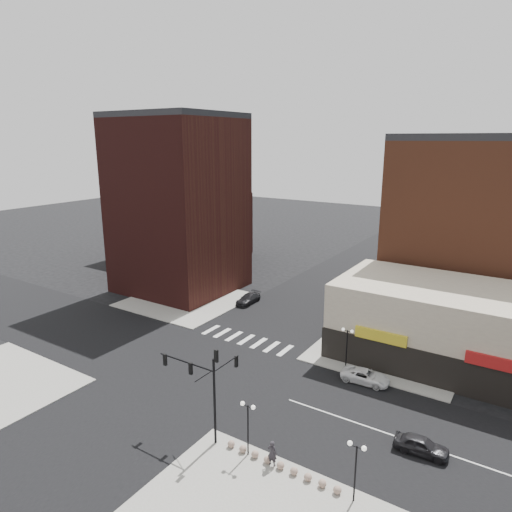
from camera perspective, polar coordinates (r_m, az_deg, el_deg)
The scene contains 18 objects.
ground at distance 46.94m, azimuth -6.91°, elevation -13.92°, with size 240.00×240.00×0.00m, color black.
road_ew at distance 46.94m, azimuth -6.91°, elevation -13.91°, with size 200.00×14.00×0.02m, color black.
road_ns at distance 46.94m, azimuth -6.91°, elevation -13.91°, with size 14.00×200.00×0.02m, color black.
sidewalk_nw at distance 65.66m, azimuth -8.63°, elevation -5.44°, with size 15.00×15.00×0.12m, color gray.
sidewalk_ne at distance 52.50m, azimuth 16.42°, elevation -11.15°, with size 15.00×15.00×0.12m, color gray.
building_nw at distance 68.49m, azimuth -9.66°, elevation 6.09°, with size 16.00×15.00×25.00m, color #3A1412.
building_nw_low at distance 89.49m, azimuth -8.99°, elevation 3.84°, with size 20.00×18.00×12.00m, color #3A1412.
building_ne_midrise at distance 62.48m, azimuth 25.10°, elevation 2.73°, with size 18.00×15.00×22.00m, color brown.
building_ne_row at distance 50.51m, azimuth 24.00°, elevation -8.88°, with size 24.20×12.20×8.00m.
traffic_signal at distance 35.22m, azimuth -6.15°, elevation -15.00°, with size 5.59×3.09×7.77m.
street_lamp_se_a at distance 34.05m, azimuth -1.02°, elevation -19.34°, with size 1.22×0.32×4.16m.
street_lamp_se_b at distance 31.16m, azimuth 12.42°, elevation -23.38°, with size 1.22×0.32×4.16m.
street_lamp_ne at distance 46.22m, azimuth 11.33°, elevation -10.04°, with size 1.22×0.32×4.16m.
bollard_row at distance 34.64m, azimuth 3.09°, elevation -24.66°, with size 8.94×0.54×0.54m.
white_suv at distance 45.37m, azimuth 13.51°, elevation -14.41°, with size 2.08×4.51×1.25m, color white.
dark_sedan_east at distance 37.77m, azimuth 19.96°, elevation -21.35°, with size 1.56×3.89×1.32m, color black.
dark_sedan_north at distance 63.59m, azimuth -0.97°, elevation -5.37°, with size 1.84×4.52×1.31m, color black.
pedestrian at distance 34.48m, azimuth 2.04°, elevation -23.41°, with size 0.70×0.46×1.92m, color #27242A.
Camera 1 is at (26.82, -31.46, 22.24)m, focal length 32.00 mm.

